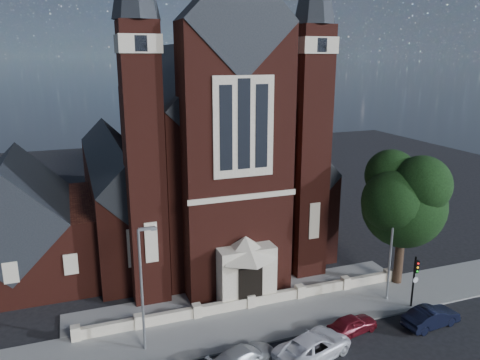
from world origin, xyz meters
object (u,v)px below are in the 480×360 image
at_px(parish_hall, 17,230).
at_px(car_white_suv, 313,346).
at_px(car_navy, 431,317).
at_px(street_tree, 408,202).
at_px(car_silver_b, 243,358).
at_px(street_lamp_right, 392,243).
at_px(traffic_signal, 415,276).
at_px(car_dark_red, 352,324).
at_px(street_lamp_left, 143,283).
at_px(church, 191,155).

bearing_deg(parish_hall, car_white_suv, -46.09).
xyz_separation_m(parish_hall, car_navy, (26.60, -17.92, -3.32)).
bearing_deg(parish_hall, street_tree, -23.26).
bearing_deg(car_white_suv, car_silver_b, 63.56).
xyz_separation_m(street_lamp_right, car_navy, (0.51, -3.92, -3.91)).
height_order(parish_hall, car_navy, parish_hall).
relative_size(street_tree, car_silver_b, 2.39).
distance_m(traffic_signal, car_dark_red, 6.29).
height_order(street_tree, car_white_suv, street_tree).
bearing_deg(street_lamp_left, car_dark_red, -11.96).
height_order(church, car_dark_red, church).
distance_m(church, car_navy, 26.29).
height_order(car_silver_b, car_navy, car_navy).
height_order(traffic_signal, car_silver_b, traffic_signal).
bearing_deg(street_tree, parish_hall, 156.74).
distance_m(car_white_suv, car_dark_red, 3.92).
height_order(church, parish_hall, church).
relative_size(parish_hall, street_lamp_right, 1.51).
xyz_separation_m(car_silver_b, car_dark_red, (7.99, 0.87, -0.03)).
bearing_deg(traffic_signal, car_navy, -99.67).
bearing_deg(traffic_signal, street_lamp_left, 175.24).
distance_m(street_lamp_left, car_dark_red, 13.93).
relative_size(street_tree, car_navy, 2.56).
xyz_separation_m(church, car_silver_b, (-2.84, -22.57, -7.54)).
xyz_separation_m(street_tree, street_lamp_left, (-20.51, -1.71, -2.36)).
bearing_deg(church, street_tree, -53.83).
xyz_separation_m(street_lamp_right, traffic_signal, (0.91, -1.57, -2.02)).
bearing_deg(street_lamp_left, car_white_suv, -23.91).
xyz_separation_m(street_lamp_left, street_lamp_right, (18.00, 0.00, 0.00)).
bearing_deg(street_tree, car_silver_b, -160.92).
xyz_separation_m(parish_hall, street_tree, (28.60, -12.29, 2.95)).
xyz_separation_m(church, car_navy, (10.60, -22.86, -7.50)).
height_order(parish_hall, street_lamp_left, parish_hall).
bearing_deg(car_white_suv, street_tree, -81.48).
distance_m(car_silver_b, car_dark_red, 8.03).
xyz_separation_m(parish_hall, traffic_signal, (27.00, -15.57, -1.43)).
relative_size(church, street_lamp_right, 4.31).
height_order(street_tree, car_silver_b, street_tree).
bearing_deg(car_dark_red, car_silver_b, 85.11).
bearing_deg(car_dark_red, car_navy, -113.05).
relative_size(street_tree, car_dark_red, 2.94).
bearing_deg(street_lamp_right, street_lamp_left, 180.00).
bearing_deg(street_lamp_left, parish_hall, 120.02).
bearing_deg(street_lamp_left, church, 67.34).
relative_size(parish_hall, street_tree, 1.14).
xyz_separation_m(street_lamp_left, car_navy, (18.51, -3.92, -3.91)).
bearing_deg(street_lamp_left, street_lamp_right, 0.00).
xyz_separation_m(street_lamp_right, car_white_suv, (-8.60, -4.17, -3.86)).
relative_size(car_white_suv, car_dark_red, 1.45).
height_order(street_lamp_left, car_dark_red, street_lamp_left).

